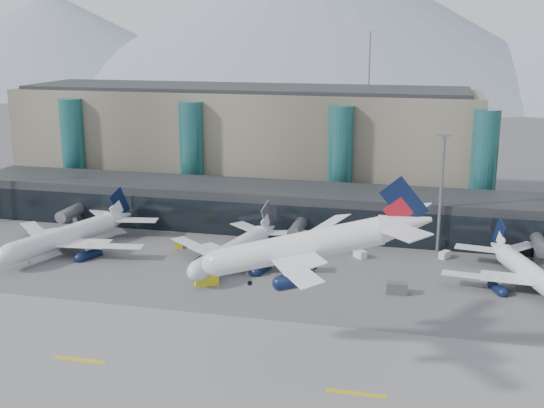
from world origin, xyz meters
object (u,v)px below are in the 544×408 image
at_px(veh_h, 206,278).
at_px(jet_parked_mid, 240,242).
at_px(jet_parked_left, 77,227).
at_px(lightmast_mid, 441,187).
at_px(veh_g, 360,254).
at_px(jet_parked_right, 525,263).
at_px(veh_b, 179,244).
at_px(hero_jet, 320,237).
at_px(veh_c, 397,288).
at_px(veh_d, 445,255).

bearing_deg(veh_h, jet_parked_mid, 51.77).
relative_size(jet_parked_left, veh_h, 8.90).
bearing_deg(lightmast_mid, veh_h, -144.44).
xyz_separation_m(jet_parked_left, veh_g, (60.86, 7.75, -3.89)).
distance_m(jet_parked_right, veh_b, 71.18).
distance_m(hero_jet, jet_parked_mid, 47.54).
distance_m(hero_jet, veh_g, 50.64).
bearing_deg(lightmast_mid, veh_b, -169.69).
height_order(hero_jet, veh_b, hero_jet).
bearing_deg(jet_parked_mid, lightmast_mid, -54.90).
distance_m(veh_c, veh_h, 35.24).
xyz_separation_m(jet_parked_mid, veh_b, (-15.72, 6.06, -3.54)).
height_order(jet_parked_mid, veh_g, jet_parked_mid).
distance_m(jet_parked_left, veh_d, 79.07).
bearing_deg(veh_c, hero_jet, -109.58).
xyz_separation_m(jet_parked_left, veh_h, (34.63, -14.49, -3.49)).
height_order(lightmast_mid, jet_parked_mid, lightmast_mid).
distance_m(jet_parked_left, veh_b, 22.53).
relative_size(jet_parked_mid, veh_c, 9.43).
relative_size(jet_parked_left, veh_d, 14.93).
bearing_deg(jet_parked_right, veh_c, 95.48).
xyz_separation_m(jet_parked_right, veh_d, (-14.27, 11.86, -3.36)).
bearing_deg(veh_d, veh_c, -169.89).
height_order(lightmast_mid, veh_b, lightmast_mid).
bearing_deg(veh_g, jet_parked_mid, -113.76).
distance_m(jet_parked_mid, veh_c, 34.15).
height_order(veh_d, veh_h, veh_h).
relative_size(jet_parked_left, veh_g, 14.08).
relative_size(veh_c, veh_h, 0.87).
bearing_deg(veh_h, veh_d, 3.33).
xyz_separation_m(jet_parked_right, veh_b, (-70.87, 5.69, -3.32)).
bearing_deg(jet_parked_mid, jet_parked_left, 102.00).
height_order(lightmast_mid, veh_g, lightmast_mid).
bearing_deg(veh_g, veh_c, -17.65).
distance_m(jet_parked_mid, veh_h, 14.50).
bearing_deg(veh_b, veh_g, -103.86).
relative_size(jet_parked_right, veh_c, 8.95).
bearing_deg(veh_g, jet_parked_right, 32.69).
distance_m(jet_parked_right, veh_c, 25.20).
relative_size(veh_b, veh_h, 0.62).
bearing_deg(veh_b, lightmast_mid, -96.84).
bearing_deg(veh_h, hero_jet, -72.21).
bearing_deg(hero_jet, lightmast_mid, 71.83).
bearing_deg(veh_g, jet_parked_left, -125.89).
bearing_deg(veh_g, hero_jet, -43.94).
height_order(jet_parked_left, veh_g, jet_parked_left).
xyz_separation_m(jet_parked_left, jet_parked_right, (92.37, -0.20, -0.59)).
relative_size(jet_parked_left, veh_b, 14.35).
bearing_deg(veh_h, jet_parked_left, 129.60).
bearing_deg(veh_b, veh_c, -125.73).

